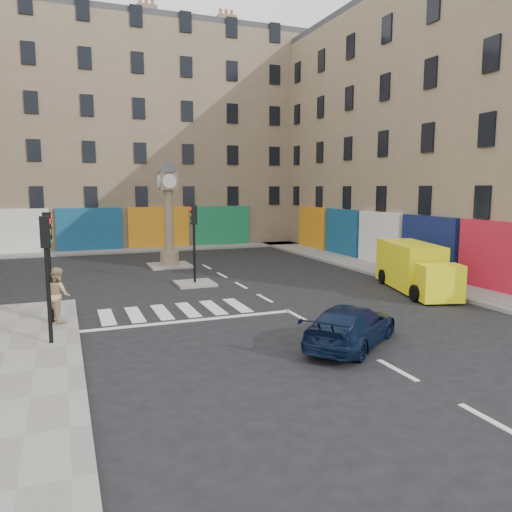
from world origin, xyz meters
TOP-DOWN VIEW (x-y plane):
  - ground at (0.00, 0.00)m, footprint 120.00×120.00m
  - sidewalk_right at (8.70, 10.00)m, footprint 2.60×30.00m
  - sidewalk_far at (-4.00, 22.20)m, footprint 32.00×2.40m
  - island_near at (-2.00, 8.00)m, footprint 1.80×1.80m
  - island_far at (-2.00, 14.00)m, footprint 2.40×2.40m
  - building_right at (15.00, 10.00)m, footprint 10.00×30.00m
  - building_far at (-4.00, 28.00)m, footprint 32.00×10.00m
  - traffic_light_left_near at (-8.30, 0.20)m, footprint 0.28×0.22m
  - traffic_light_left_far at (-8.30, 2.60)m, footprint 0.28×0.22m
  - traffic_light_island at (-2.00, 8.00)m, footprint 0.28×0.22m
  - clock_pillar at (-2.00, 14.00)m, footprint 1.20×1.20m
  - navy_sedan at (-0.03, -2.82)m, footprint 4.37×3.92m
  - yellow_van at (6.98, 3.08)m, footprint 3.26×6.06m
  - pedestrian_tan at (-8.08, 2.63)m, footprint 1.00×1.11m

SIDE VIEW (x-z plane):
  - ground at x=0.00m, z-range 0.00..0.00m
  - island_near at x=-2.00m, z-range 0.00..0.12m
  - island_far at x=-2.00m, z-range 0.00..0.12m
  - sidewalk_right at x=8.70m, z-range 0.00..0.15m
  - sidewalk_far at x=-4.00m, z-range 0.00..0.15m
  - navy_sedan at x=-0.03m, z-range 0.00..1.22m
  - yellow_van at x=6.98m, z-range -0.01..2.11m
  - pedestrian_tan at x=-8.08m, z-range 0.15..2.01m
  - traffic_light_island at x=-2.00m, z-range 0.74..4.44m
  - traffic_light_left_near at x=-8.30m, z-range 0.77..4.47m
  - traffic_light_left_far at x=-8.30m, z-range 0.77..4.47m
  - clock_pillar at x=-2.00m, z-range 0.50..6.60m
  - building_right at x=15.00m, z-range 0.00..16.00m
  - building_far at x=-4.00m, z-range 0.00..17.00m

